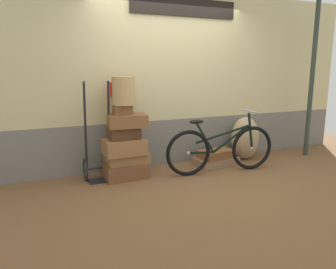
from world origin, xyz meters
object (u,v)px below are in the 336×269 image
object	(u,v)px
suitcase_3	(123,133)
suitcase_6	(216,161)
suitcase_7	(216,154)
luggage_trolley	(99,158)
suitcase_0	(125,171)
wicker_basket	(124,91)
suitcase_1	(127,157)
burlap_sack	(245,138)
suitcase_2	(124,147)
suitcase_5	(123,109)
suitcase_4	(127,121)
bicycle	(221,149)

from	to	relation	value
suitcase_3	suitcase_6	distance (m)	1.66
suitcase_7	luggage_trolley	world-z (taller)	luggage_trolley
suitcase_0	wicker_basket	size ratio (longest dim) A/B	1.52
suitcase_1	burlap_sack	size ratio (longest dim) A/B	0.81
suitcase_2	suitcase_3	xyz separation A→B (m)	(0.01, 0.04, 0.19)
suitcase_3	burlap_sack	world-z (taller)	suitcase_3
suitcase_5	suitcase_4	bearing A→B (deg)	-38.97
suitcase_4	suitcase_6	distance (m)	1.68
suitcase_0	bicycle	bearing A→B (deg)	-15.77
suitcase_2	suitcase_5	xyz separation A→B (m)	(0.00, 0.04, 0.52)
suitcase_5	suitcase_0	bearing A→B (deg)	-98.20
suitcase_0	suitcase_7	size ratio (longest dim) A/B	1.05
suitcase_1	suitcase_6	bearing A→B (deg)	-1.62
suitcase_1	suitcase_5	xyz separation A→B (m)	(-0.05, -0.01, 0.70)
suitcase_7	burlap_sack	world-z (taller)	burlap_sack
suitcase_3	suitcase_7	distance (m)	1.60
wicker_basket	luggage_trolley	bearing A→B (deg)	168.79
suitcase_3	burlap_sack	xyz separation A→B (m)	(2.18, 0.09, -0.29)
suitcase_5	suitcase_6	world-z (taller)	suitcase_5
suitcase_1	suitcase_3	distance (m)	0.38
suitcase_1	suitcase_4	bearing A→B (deg)	-86.74
burlap_sack	suitcase_5	bearing A→B (deg)	-177.76
suitcase_2	burlap_sack	distance (m)	2.19
suitcase_3	suitcase_5	size ratio (longest dim) A/B	1.68
suitcase_5	wicker_basket	size ratio (longest dim) A/B	0.65
suitcase_1	suitcase_2	size ratio (longest dim) A/B	1.04
suitcase_5	burlap_sack	world-z (taller)	suitcase_5
wicker_basket	burlap_sack	size ratio (longest dim) A/B	0.53
suitcase_2	bicycle	distance (m)	1.44
wicker_basket	burlap_sack	distance (m)	2.34
suitcase_0	suitcase_3	size ratio (longest dim) A/B	1.40
suitcase_1	luggage_trolley	distance (m)	0.40
suitcase_6	wicker_basket	bearing A→B (deg)	177.51
suitcase_3	luggage_trolley	distance (m)	0.50
burlap_sack	suitcase_3	bearing A→B (deg)	-177.69
suitcase_3	suitcase_6	world-z (taller)	suitcase_3
suitcase_4	suitcase_6	bearing A→B (deg)	7.23
suitcase_0	suitcase_2	distance (m)	0.36
suitcase_2	suitcase_6	distance (m)	1.60
suitcase_1	suitcase_7	xyz separation A→B (m)	(1.49, -0.05, -0.10)
suitcase_6	burlap_sack	size ratio (longest dim) A/B	0.93
suitcase_6	luggage_trolley	distance (m)	1.91
suitcase_3	suitcase_4	distance (m)	0.18
suitcase_7	luggage_trolley	bearing A→B (deg)	170.39
burlap_sack	bicycle	bearing A→B (deg)	-149.47
suitcase_3	suitcase_7	world-z (taller)	suitcase_3
suitcase_0	suitcase_7	bearing A→B (deg)	-1.82
bicycle	luggage_trolley	bearing A→B (deg)	165.82
suitcase_4	wicker_basket	size ratio (longest dim) A/B	1.36
suitcase_5	suitcase_7	distance (m)	1.73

